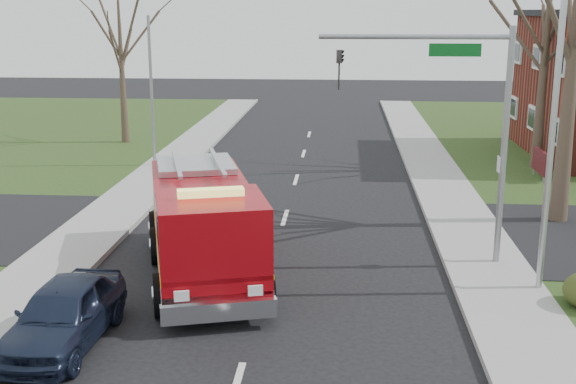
{
  "coord_description": "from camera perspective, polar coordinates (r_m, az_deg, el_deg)",
  "views": [
    {
      "loc": [
        2.0,
        -18.67,
        7.17
      ],
      "look_at": [
        0.43,
        1.87,
        2.0
      ],
      "focal_mm": 45.0,
      "sensor_mm": 36.0,
      "label": 1
    }
  ],
  "objects": [
    {
      "name": "streetlight_pole",
      "position": [
        19.06,
        20.07,
        5.34
      ],
      "size": [
        1.48,
        0.16,
        8.4
      ],
      "color": "#B7BABF",
      "rests_on": "ground"
    },
    {
      "name": "bare_tree_left",
      "position": [
        40.52,
        -13.11,
        11.46
      ],
      "size": [
        4.5,
        4.5,
        9.0
      ],
      "color": "#372920",
      "rests_on": "ground"
    },
    {
      "name": "utility_pole_far",
      "position": [
        34.03,
        -10.73,
        7.66
      ],
      "size": [
        0.14,
        0.14,
        7.0
      ],
      "primitive_type": "cylinder",
      "color": "gray",
      "rests_on": "ground"
    },
    {
      "name": "sidewalk_right",
      "position": [
        20.41,
        16.08,
        -6.83
      ],
      "size": [
        2.4,
        80.0,
        0.15
      ],
      "primitive_type": "cube",
      "color": "gray",
      "rests_on": "ground"
    },
    {
      "name": "bare_tree_far",
      "position": [
        34.86,
        19.81,
        12.16
      ],
      "size": [
        5.25,
        5.25,
        10.5
      ],
      "color": "#372920",
      "rests_on": "ground"
    },
    {
      "name": "health_center_sign",
      "position": [
        32.91,
        19.28,
        2.28
      ],
      "size": [
        0.12,
        2.0,
        1.4
      ],
      "color": "#501219",
      "rests_on": "ground"
    },
    {
      "name": "sidewalk_left",
      "position": [
        21.59,
        -18.32,
        -5.84
      ],
      "size": [
        2.4,
        80.0,
        0.15
      ],
      "primitive_type": "cube",
      "color": "gray",
      "rests_on": "ground"
    },
    {
      "name": "traffic_signal_mast",
      "position": [
        20.57,
        13.42,
        6.84
      ],
      "size": [
        5.29,
        0.18,
        6.8
      ],
      "color": "gray",
      "rests_on": "ground"
    },
    {
      "name": "fire_engine",
      "position": [
        19.92,
        -6.67,
        -2.84
      ],
      "size": [
        4.64,
        8.09,
        3.09
      ],
      "rotation": [
        0.0,
        0.0,
        0.28
      ],
      "color": "#96060D",
      "rests_on": "ground"
    },
    {
      "name": "ground",
      "position": [
        20.1,
        -1.64,
        -6.81
      ],
      "size": [
        120.0,
        120.0,
        0.0
      ],
      "primitive_type": "plane",
      "color": "black",
      "rests_on": "ground"
    },
    {
      "name": "parked_car_maroon",
      "position": [
        16.77,
        -17.32,
        -9.19
      ],
      "size": [
        1.88,
        4.31,
        1.45
      ],
      "primitive_type": "imported",
      "rotation": [
        0.0,
        0.0,
        -0.04
      ],
      "color": "#171E33",
      "rests_on": "ground"
    }
  ]
}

